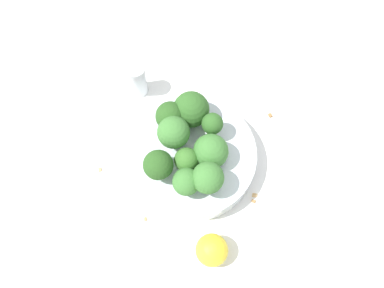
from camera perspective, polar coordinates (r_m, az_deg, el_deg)
ground_plane at (r=0.62m, az=0.00°, el=-2.66°), size 3.00×3.00×0.00m
bowl at (r=0.60m, az=0.00°, el=-1.98°), size 0.20×0.20×0.04m
broccoli_floret_0 at (r=0.54m, az=-0.87°, el=-5.82°), size 0.04×0.04×0.05m
broccoli_floret_1 at (r=0.53m, az=2.43°, el=-5.22°), size 0.05×0.05×0.06m
broccoli_floret_2 at (r=0.55m, az=-0.93°, el=-2.45°), size 0.04×0.04×0.04m
broccoli_floret_3 at (r=0.54m, az=-5.16°, el=-3.25°), size 0.04×0.04×0.06m
broccoli_floret_4 at (r=0.58m, az=-3.31°, el=4.21°), size 0.05×0.05×0.05m
broccoli_floret_5 at (r=0.57m, az=3.11°, el=2.98°), size 0.03×0.03×0.05m
broccoli_floret_6 at (r=0.56m, az=2.92°, el=-1.01°), size 0.05×0.05×0.05m
broccoli_floret_7 at (r=0.58m, az=-0.12°, el=5.27°), size 0.06×0.06×0.06m
broccoli_floret_8 at (r=0.56m, az=-2.82°, el=1.72°), size 0.05×0.05×0.06m
pepper_shaker at (r=0.66m, az=-8.33°, el=9.68°), size 0.03×0.03×0.07m
lemon_wedge at (r=0.56m, az=3.03°, el=-15.83°), size 0.05×0.05×0.05m
almond_crumb_0 at (r=0.59m, az=-7.13°, el=-11.24°), size 0.01×0.01×0.01m
almond_crumb_1 at (r=0.63m, az=-13.89°, el=-3.75°), size 0.01×0.01×0.01m
almond_crumb_2 at (r=0.61m, az=9.54°, el=-7.65°), size 0.01×0.01×0.01m
almond_crumb_3 at (r=0.67m, az=11.85°, el=4.37°), size 0.01×0.01×0.01m
almond_crumb_4 at (r=0.60m, az=9.37°, el=-8.56°), size 0.01×0.00×0.01m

